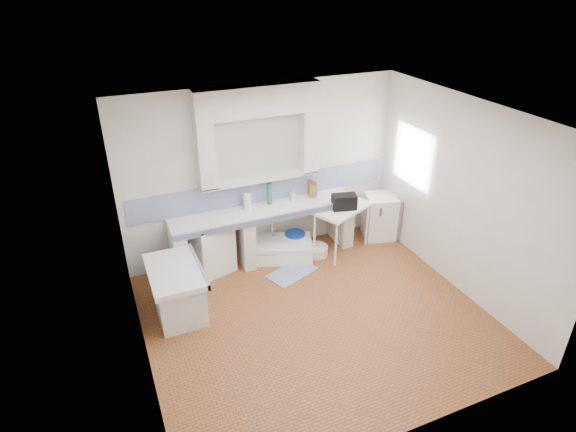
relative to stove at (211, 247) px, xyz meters
name	(u,v)px	position (x,y,z in m)	size (l,w,h in m)	color
floor	(317,318)	(1.00, -1.73, -0.41)	(4.50, 4.50, 0.00)	brown
ceiling	(324,119)	(1.00, -1.73, 2.39)	(4.50, 4.50, 0.00)	silver
wall_back	(263,172)	(1.00, 0.27, 0.99)	(4.50, 4.50, 0.00)	silver
wall_front	(419,330)	(1.00, -3.73, 0.99)	(4.50, 4.50, 0.00)	silver
wall_left	(133,270)	(-1.25, -1.73, 0.99)	(4.50, 4.50, 0.00)	silver
wall_right	(463,198)	(3.25, -1.73, 0.99)	(4.50, 4.50, 0.00)	silver
alcove_mass	(258,101)	(0.90, 0.15, 2.16)	(1.90, 0.25, 0.45)	silver
window_frame	(422,155)	(3.43, -0.53, 1.19)	(0.35, 0.86, 1.06)	#3B2313
lace_valance	(417,133)	(3.28, -0.53, 1.57)	(0.01, 0.84, 0.24)	white
counter_slab	(265,212)	(0.90, -0.03, 0.45)	(3.00, 0.60, 0.08)	white
counter_lip	(271,219)	(0.90, -0.31, 0.45)	(3.00, 0.04, 0.10)	navy
counter_pier_left	(179,255)	(-0.50, -0.03, 0.00)	(0.20, 0.55, 0.82)	silver
counter_pier_mid	(245,241)	(0.55, -0.03, 0.00)	(0.20, 0.55, 0.82)	silver
counter_pier_right	(341,220)	(2.30, -0.03, 0.00)	(0.20, 0.55, 0.82)	silver
peninsula_top	(175,271)	(-0.70, -0.83, 0.25)	(0.70, 1.10, 0.08)	white
peninsula_base	(178,293)	(-0.70, -0.83, -0.10)	(0.60, 1.00, 0.62)	silver
peninsula_lip	(199,266)	(-0.37, -0.83, 0.25)	(0.04, 1.10, 0.10)	navy
backsplash	(264,190)	(1.00, 0.26, 0.69)	(4.27, 0.03, 0.40)	navy
stove	(211,247)	(0.00, 0.00, 0.00)	(0.58, 0.56, 0.83)	white
sink	(277,250)	(1.09, -0.07, -0.28)	(1.12, 0.61, 0.27)	white
side_table	(341,229)	(2.15, -0.29, -0.01)	(0.97, 0.54, 0.04)	white
fridge	(380,216)	(3.00, -0.15, -0.02)	(0.51, 0.51, 0.79)	white
bucket_red	(266,249)	(0.91, 0.01, -0.27)	(0.30, 0.30, 0.28)	#CD4723
bucket_orange	(285,247)	(1.24, -0.05, -0.28)	(0.28, 0.28, 0.26)	#CB5E17
bucket_blue	(295,241)	(1.45, 0.01, -0.25)	(0.34, 0.34, 0.32)	#123BC0
basin_white	(316,250)	(1.71, -0.26, -0.34)	(0.39, 0.39, 0.15)	white
water_bottle_a	(274,243)	(1.10, 0.12, -0.27)	(0.07, 0.07, 0.28)	silver
water_bottle_b	(274,243)	(1.11, 0.12, -0.26)	(0.08, 0.08, 0.30)	silver
black_bag	(344,202)	(2.15, -0.34, 0.52)	(0.38, 0.22, 0.24)	black
green_bottle_a	(269,194)	(1.04, 0.12, 0.66)	(0.07, 0.07, 0.34)	#1D703E
green_bottle_b	(269,194)	(1.04, 0.12, 0.67)	(0.08, 0.08, 0.36)	#1D703E
knife_block	(313,191)	(1.79, 0.07, 0.59)	(0.11, 0.09, 0.21)	olive
cutting_board	(312,188)	(1.80, 0.12, 0.63)	(0.02, 0.20, 0.28)	olive
paper_towel	(248,202)	(0.66, 0.08, 0.61)	(0.13, 0.13, 0.25)	white
soap_bottle	(293,194)	(1.46, 0.12, 0.58)	(0.08, 0.08, 0.18)	white
rug	(292,273)	(1.12, -0.61, -0.41)	(0.77, 0.44, 0.01)	navy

